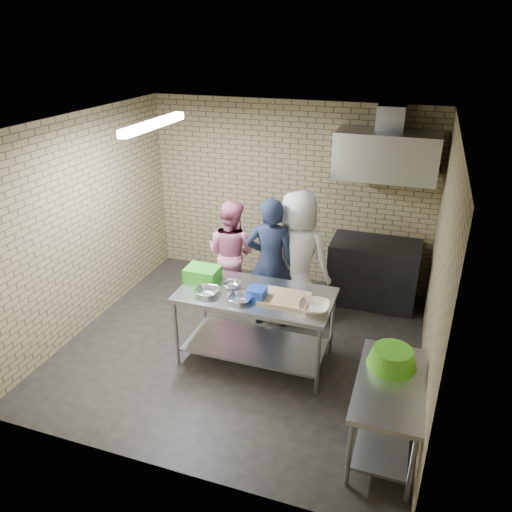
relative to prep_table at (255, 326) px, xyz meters
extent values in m
plane|color=black|center=(-0.22, 0.19, -0.44)|extent=(4.20, 4.20, 0.00)
plane|color=black|center=(-0.22, 0.19, 2.26)|extent=(4.20, 4.20, 0.00)
cube|color=#94845C|center=(-0.22, 2.19, 0.91)|extent=(4.20, 0.06, 2.70)
cube|color=#94845C|center=(-0.22, -1.81, 0.91)|extent=(4.20, 0.06, 2.70)
cube|color=#94845C|center=(-2.32, 0.19, 0.91)|extent=(0.06, 4.00, 2.70)
cube|color=#94845C|center=(1.88, 0.19, 0.91)|extent=(0.06, 4.00, 2.70)
cube|color=silver|center=(0.00, 0.00, 0.00)|extent=(1.75, 0.87, 0.87)
cube|color=silver|center=(1.58, -0.91, -0.06)|extent=(0.60, 1.20, 0.75)
cube|color=black|center=(1.13, 1.84, 0.01)|extent=(1.20, 0.70, 0.90)
cube|color=silver|center=(1.13, 1.89, 1.66)|extent=(1.30, 0.60, 0.60)
cube|color=#A5A8AD|center=(1.13, 2.04, 2.11)|extent=(0.35, 0.30, 0.30)
cube|color=#3F2B19|center=(1.43, 2.08, 1.48)|extent=(0.80, 0.20, 0.04)
cube|color=white|center=(-1.22, 0.19, 2.20)|extent=(0.10, 1.25, 0.08)
cube|color=green|center=(-0.70, 0.12, 0.51)|extent=(0.39, 0.29, 0.16)
cube|color=blue|center=(0.05, -0.10, 0.50)|extent=(0.19, 0.19, 0.13)
cube|color=tan|center=(0.35, -0.02, 0.45)|extent=(0.53, 0.41, 0.03)
imported|color=silver|center=(-0.50, -0.20, 0.47)|extent=(0.29, 0.29, 0.07)
imported|color=silver|center=(-0.30, 0.05, 0.47)|extent=(0.22, 0.22, 0.07)
imported|color=silver|center=(-0.10, -0.22, 0.47)|extent=(0.27, 0.27, 0.06)
imported|color=beige|center=(0.70, -0.15, 0.48)|extent=(0.36, 0.36, 0.08)
cylinder|color=#B22619|center=(1.18, 2.08, 1.59)|extent=(0.07, 0.07, 0.18)
cylinder|color=green|center=(1.58, 2.08, 1.58)|extent=(0.06, 0.06, 0.15)
imported|color=#151736|center=(-0.07, 0.81, 0.43)|extent=(0.69, 0.51, 1.74)
imported|color=pink|center=(-0.76, 1.18, 0.32)|extent=(0.83, 0.71, 1.51)
imported|color=white|center=(0.22, 1.04, 0.46)|extent=(0.98, 0.75, 1.79)
camera|label=1|loc=(1.58, -4.61, 3.15)|focal=34.80mm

